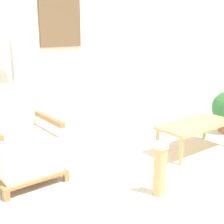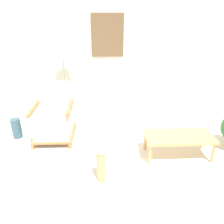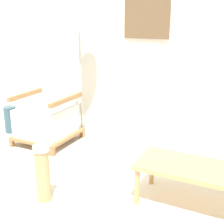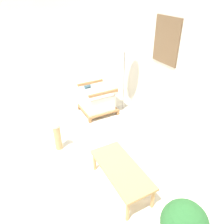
# 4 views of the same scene
# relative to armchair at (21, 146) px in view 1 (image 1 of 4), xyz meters

# --- Properties ---
(ground_plane) EXTENTS (14.00, 14.00, 0.00)m
(ground_plane) POSITION_rel_armchair_xyz_m (0.75, -1.44, -0.32)
(ground_plane) COLOR silver
(wall_back) EXTENTS (8.00, 0.09, 2.70)m
(wall_back) POSITION_rel_armchair_xyz_m (0.75, 0.83, 1.03)
(wall_back) COLOR silver
(wall_back) RESTS_ON ground_plane
(armchair) EXTENTS (0.62, 0.67, 0.89)m
(armchair) POSITION_rel_armchair_xyz_m (0.00, 0.00, 0.00)
(armchair) COLOR olive
(armchair) RESTS_ON ground_plane
(floor_lamp) EXTENTS (0.38, 0.38, 1.52)m
(floor_lamp) POSITION_rel_armchair_xyz_m (0.16, 0.49, 1.00)
(floor_lamp) COLOR #B7B2A8
(floor_lamp) RESTS_ON ground_plane
(coffee_table) EXTENTS (0.97, 0.43, 0.34)m
(coffee_table) POSITION_rel_armchair_xyz_m (1.89, -0.59, -0.02)
(coffee_table) COLOR tan
(coffee_table) RESTS_ON ground_plane
(scratching_post) EXTENTS (0.39, 0.39, 0.50)m
(scratching_post) POSITION_rel_armchair_xyz_m (0.78, -1.09, -0.16)
(scratching_post) COLOR beige
(scratching_post) RESTS_ON ground_plane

